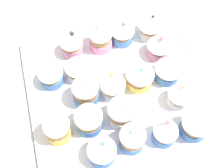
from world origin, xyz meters
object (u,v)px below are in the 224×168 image
(cupcake_5, at_px, (78,68))
(cupcake_10, at_px, (85,91))
(cupcake_16, at_px, (166,131))
(baking_tray, at_px, (112,91))
(cupcake_6, at_px, (50,73))
(cupcake_13, at_px, (89,119))
(cupcake_1, at_px, (122,31))
(cupcake_3, at_px, (71,43))
(cupcake_2, at_px, (101,37))
(cupcake_11, at_px, (181,94))
(napkin, at_px, (201,38))
(cupcake_4, at_px, (159,45))
(cupcake_15, at_px, (196,125))
(cupcake_8, at_px, (139,76))
(cupcake_14, at_px, (57,128))
(cupcake_9, at_px, (114,84))
(cupcake_0, at_px, (150,25))
(cupcake_7, at_px, (169,70))
(cupcake_17, at_px, (132,138))
(cupcake_12, at_px, (121,112))
(cupcake_18, at_px, (102,150))

(cupcake_5, relative_size, cupcake_10, 0.92)
(cupcake_16, bearing_deg, cupcake_5, -55.14)
(baking_tray, relative_size, cupcake_6, 5.16)
(cupcake_13, bearing_deg, cupcake_1, -122.87)
(cupcake_3, height_order, cupcake_13, cupcake_3)
(cupcake_2, relative_size, cupcake_11, 1.05)
(cupcake_1, xyz_separation_m, napkin, (-0.21, 0.04, -0.05))
(cupcake_4, bearing_deg, cupcake_13, 34.53)
(cupcake_6, distance_m, cupcake_15, 0.35)
(cupcake_8, bearing_deg, cupcake_14, 21.02)
(cupcake_10, bearing_deg, cupcake_9, 179.33)
(cupcake_0, relative_size, cupcake_8, 1.19)
(cupcake_7, bearing_deg, cupcake_11, 91.55)
(baking_tray, bearing_deg, cupcake_8, -177.10)
(cupcake_15, bearing_deg, cupcake_2, -63.79)
(cupcake_6, distance_m, cupcake_9, 0.15)
(cupcake_8, xyz_separation_m, cupcake_15, (-0.08, 0.15, 0.00))
(cupcake_4, xyz_separation_m, cupcake_15, (-0.00, 0.22, -0.01))
(cupcake_14, bearing_deg, cupcake_15, 166.37)
(cupcake_3, xyz_separation_m, cupcake_4, (-0.21, 0.06, 0.00))
(cupcake_7, bearing_deg, cupcake_14, 14.66)
(cupcake_8, distance_m, cupcake_17, 0.16)
(cupcake_5, relative_size, cupcake_11, 0.89)
(cupcake_5, relative_size, cupcake_12, 0.90)
(cupcake_11, bearing_deg, cupcake_12, 2.44)
(cupcake_15, bearing_deg, cupcake_4, -89.10)
(cupcake_3, xyz_separation_m, napkin, (-0.35, 0.04, -0.05))
(cupcake_13, bearing_deg, cupcake_15, 161.89)
(cupcake_2, height_order, cupcake_17, cupcake_2)
(cupcake_17, bearing_deg, cupcake_9, -89.46)
(cupcake_8, bearing_deg, cupcake_11, 134.60)
(cupcake_4, relative_size, cupcake_6, 1.00)
(cupcake_3, bearing_deg, cupcake_16, 117.29)
(cupcake_0, distance_m, cupcake_8, 0.15)
(cupcake_4, xyz_separation_m, cupcake_13, (0.22, 0.15, -0.00))
(cupcake_11, xyz_separation_m, cupcake_14, (0.28, 0.01, 0.00))
(cupcake_9, relative_size, napkin, 0.61)
(cupcake_1, bearing_deg, napkin, 168.42)
(cupcake_10, bearing_deg, cupcake_16, 135.40)
(cupcake_10, distance_m, cupcake_16, 0.20)
(cupcake_10, bearing_deg, cupcake_12, 131.43)
(cupcake_9, bearing_deg, cupcake_5, -43.92)
(cupcake_12, bearing_deg, cupcake_1, -107.25)
(cupcake_7, bearing_deg, cupcake_15, 92.60)
(cupcake_1, relative_size, cupcake_15, 1.16)
(cupcake_10, bearing_deg, cupcake_6, -44.61)
(cupcake_3, relative_size, cupcake_15, 1.16)
(cupcake_15, distance_m, cupcake_17, 0.14)
(cupcake_11, bearing_deg, cupcake_0, -90.03)
(cupcake_11, xyz_separation_m, cupcake_18, (0.20, 0.08, 0.00))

